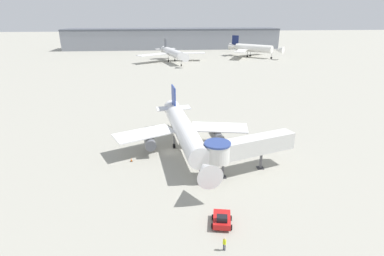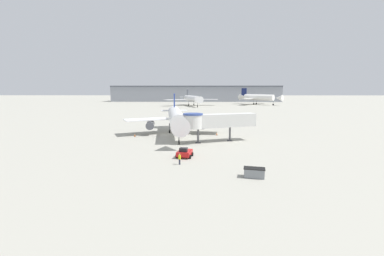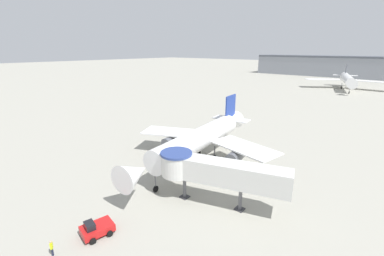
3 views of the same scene
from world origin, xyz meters
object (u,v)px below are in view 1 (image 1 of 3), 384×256
Objects in this scene: jet_bridge at (244,147)px; ground_crew_marshaller at (224,243)px; traffic_cone_port_wing at (131,160)px; background_jet_gray_tail at (173,53)px; background_jet_navy_tail at (253,48)px; pushback_tug_red at (222,220)px; traffic_cone_starboard_wing at (237,149)px; main_airplane at (184,131)px.

jet_bridge is 9.40× the size of ground_crew_marshaller.
traffic_cone_port_wing is 0.02× the size of background_jet_gray_tail.
traffic_cone_port_wing is 141.98m from background_jet_navy_tail.
pushback_tug_red is 132.06m from background_jet_gray_tail.
traffic_cone_starboard_wing is 19.95m from traffic_cone_port_wing.
background_jet_navy_tail is at bearing 110.11° from ground_crew_marshaller.
jet_bridge is at bearing 75.97° from pushback_tug_red.
traffic_cone_starboard_wing reaches higher than traffic_cone_port_wing.
traffic_cone_port_wing is (-19.82, -2.24, -0.03)m from traffic_cone_starboard_wing.
traffic_cone_port_wing is at bearing -162.83° from background_jet_navy_tail.
background_jet_navy_tail is at bearing 72.55° from traffic_cone_starboard_wing.
jet_bridge reaches higher than traffic_cone_starboard_wing.
background_jet_navy_tail is (40.94, 134.64, 0.59)m from jet_bridge.
background_jet_gray_tail is 50.15m from background_jet_navy_tail.
traffic_cone_starboard_wing is at bearing 6.44° from traffic_cone_port_wing.
main_airplane is 10.83m from traffic_cone_starboard_wing.
ground_crew_marshaller is (2.52, -25.76, -3.27)m from main_airplane.
traffic_cone_starboard_wing is 1.08× the size of traffic_cone_port_wing.
traffic_cone_port_wing is 25.83m from ground_crew_marshaller.
ground_crew_marshaller is at bearing -86.13° from pushback_tug_red.
background_jet_gray_tail is (-0.44, 136.29, 3.92)m from ground_crew_marshaller.
pushback_tug_red is at bearing -104.91° from background_jet_gray_tail.
pushback_tug_red is at bearing -133.57° from jet_bridge.
main_airplane is 0.88× the size of background_jet_gray_tail.
jet_bridge is at bearing -52.08° from main_airplane.
background_jet_gray_tail reaches higher than main_airplane.
jet_bridge is (8.92, -8.90, 0.38)m from main_airplane.
main_airplane is 10.92m from traffic_cone_port_wing.
background_jet_gray_tail reaches higher than ground_crew_marshaller.
traffic_cone_starboard_wing is at bearing 63.28° from jet_bridge.
ground_crew_marshaller is at bearing -155.35° from background_jet_navy_tail.
pushback_tug_red is at bearing -89.05° from main_airplane.
background_jet_gray_tail is at bearing 81.77° from main_airplane.
background_jet_navy_tail is at bearing 83.35° from pushback_tug_red.
jet_bridge is 9.22m from traffic_cone_starboard_wing.
background_jet_gray_tail is at bearing 94.11° from traffic_cone_starboard_wing.
main_airplane is at bearing -159.63° from background_jet_navy_tail.
background_jet_navy_tail is (47.79, 15.21, 0.32)m from background_jet_gray_tail.
jet_bridge is at bearing -102.05° from background_jet_gray_tail.
traffic_cone_starboard_wing is 0.46× the size of ground_crew_marshaller.
background_jet_gray_tail reaches higher than jet_bridge.
ground_crew_marshaller is (12.26, -22.72, 0.63)m from traffic_cone_port_wing.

